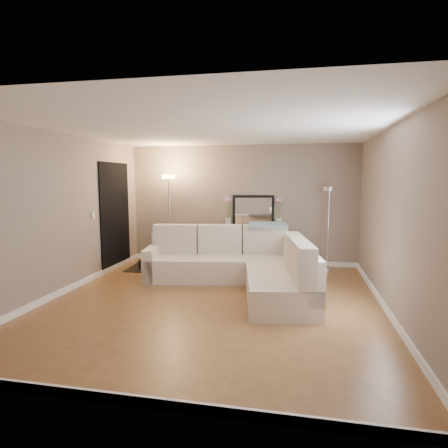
% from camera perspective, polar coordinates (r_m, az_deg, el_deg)
% --- Properties ---
extents(floor, '(5.00, 5.50, 0.01)m').
position_cam_1_polar(floor, '(5.86, -1.58, -11.72)').
color(floor, brown).
rests_on(floor, ground).
extents(ceiling, '(5.00, 5.50, 0.01)m').
position_cam_1_polar(ceiling, '(5.61, -1.67, 14.47)').
color(ceiling, white).
rests_on(ceiling, ground).
extents(wall_back, '(5.00, 0.02, 2.60)m').
position_cam_1_polar(wall_back, '(8.29, 2.68, 2.96)').
color(wall_back, gray).
rests_on(wall_back, ground).
extents(wall_front, '(5.00, 0.02, 2.60)m').
position_cam_1_polar(wall_front, '(2.99, -13.66, -4.21)').
color(wall_front, gray).
rests_on(wall_front, ground).
extents(wall_left, '(0.02, 5.50, 2.60)m').
position_cam_1_polar(wall_left, '(6.62, -23.32, 1.42)').
color(wall_left, gray).
rests_on(wall_left, ground).
extents(wall_right, '(0.02, 5.50, 2.60)m').
position_cam_1_polar(wall_right, '(5.59, 24.34, 0.46)').
color(wall_right, gray).
rests_on(wall_right, ground).
extents(baseboard_back, '(5.00, 0.03, 0.10)m').
position_cam_1_polar(baseboard_back, '(8.44, 2.61, -5.54)').
color(baseboard_back, white).
rests_on(baseboard_back, ground).
extents(baseboard_front, '(5.00, 0.03, 0.10)m').
position_cam_1_polar(baseboard_front, '(3.47, -12.82, -24.84)').
color(baseboard_front, white).
rests_on(baseboard_front, ground).
extents(baseboard_left, '(0.03, 5.50, 0.10)m').
position_cam_1_polar(baseboard_left, '(6.82, -22.64, -9.09)').
color(baseboard_left, white).
rests_on(baseboard_left, ground).
extents(baseboard_right, '(0.03, 5.50, 0.10)m').
position_cam_1_polar(baseboard_right, '(5.84, 23.48, -11.81)').
color(baseboard_right, white).
rests_on(baseboard_right, ground).
extents(doorway, '(0.02, 1.20, 2.20)m').
position_cam_1_polar(doorway, '(8.07, -16.22, 1.17)').
color(doorway, black).
rests_on(doorway, ground).
extents(switch_plate, '(0.02, 0.08, 0.12)m').
position_cam_1_polar(switch_plate, '(7.32, -19.32, 1.28)').
color(switch_plate, white).
rests_on(switch_plate, ground).
extents(sectional_sofa, '(3.22, 2.82, 0.99)m').
position_cam_1_polar(sectional_sofa, '(6.62, 2.79, -6.20)').
color(sectional_sofa, beige).
rests_on(sectional_sofa, floor).
extents(throw_blanket, '(0.78, 0.56, 0.09)m').
position_cam_1_polar(throw_blanket, '(7.21, 6.72, -0.17)').
color(throw_blanket, gray).
rests_on(throw_blanket, sectional_sofa).
extents(console_table, '(1.32, 0.51, 0.79)m').
position_cam_1_polar(console_table, '(8.14, 3.89, -3.18)').
color(console_table, black).
rests_on(console_table, floor).
extents(leaning_mirror, '(0.91, 0.16, 0.71)m').
position_cam_1_polar(leaning_mirror, '(8.21, 4.49, 1.93)').
color(leaning_mirror, black).
rests_on(leaning_mirror, console_table).
extents(table_decor, '(0.55, 0.14, 0.13)m').
position_cam_1_polar(table_decor, '(8.04, 4.46, -0.55)').
color(table_decor, orange).
rests_on(table_decor, console_table).
extents(flower_vase_left, '(0.15, 0.13, 0.68)m').
position_cam_1_polar(flower_vase_left, '(8.06, 0.63, 1.31)').
color(flower_vase_left, silver).
rests_on(flower_vase_left, console_table).
extents(flower_vase_right, '(0.15, 0.13, 0.68)m').
position_cam_1_polar(flower_vase_right, '(8.08, 8.35, 1.24)').
color(flower_vase_right, silver).
rests_on(flower_vase_right, console_table).
extents(floor_lamp_lit, '(0.29, 0.29, 1.96)m').
position_cam_1_polar(floor_lamp_lit, '(8.20, -8.37, 3.44)').
color(floor_lamp_lit, silver).
rests_on(floor_lamp_lit, floor).
extents(floor_lamp_unlit, '(0.28, 0.28, 1.71)m').
position_cam_1_polar(floor_lamp_unlit, '(7.77, 15.68, 1.76)').
color(floor_lamp_unlit, silver).
rests_on(floor_lamp_unlit, floor).
extents(charcoal_rug, '(1.34, 1.04, 0.02)m').
position_cam_1_polar(charcoal_rug, '(8.07, -9.66, -6.52)').
color(charcoal_rug, black).
rests_on(charcoal_rug, floor).
extents(black_bag, '(0.38, 0.28, 0.23)m').
position_cam_1_polar(black_bag, '(8.03, -11.35, -6.13)').
color(black_bag, black).
rests_on(black_bag, charcoal_rug).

